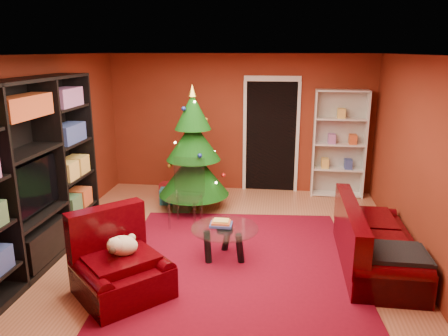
# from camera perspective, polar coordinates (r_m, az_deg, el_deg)

# --- Properties ---
(floor) EXTENTS (5.00, 5.50, 0.05)m
(floor) POSITION_cam_1_polar(r_m,az_deg,el_deg) (6.15, -0.48, -10.70)
(floor) COLOR #B06545
(floor) RESTS_ON ground
(ceiling) EXTENTS (5.00, 5.50, 0.05)m
(ceiling) POSITION_cam_1_polar(r_m,az_deg,el_deg) (5.53, -0.55, 14.83)
(ceiling) COLOR silver
(ceiling) RESTS_ON wall_back
(wall_back) EXTENTS (5.00, 0.05, 2.60)m
(wall_back) POSITION_cam_1_polar(r_m,az_deg,el_deg) (8.40, 2.08, 5.86)
(wall_back) COLOR maroon
(wall_back) RESTS_ON ground
(wall_left) EXTENTS (0.05, 5.50, 2.60)m
(wall_left) POSITION_cam_1_polar(r_m,az_deg,el_deg) (6.53, -23.05, 1.95)
(wall_left) COLOR maroon
(wall_left) RESTS_ON ground
(wall_right) EXTENTS (0.05, 5.50, 2.60)m
(wall_right) POSITION_cam_1_polar(r_m,az_deg,el_deg) (5.92, 24.50, 0.51)
(wall_right) COLOR maroon
(wall_right) RESTS_ON ground
(doorway) EXTENTS (1.06, 0.60, 2.16)m
(doorway) POSITION_cam_1_polar(r_m,az_deg,el_deg) (8.37, 6.14, 4.01)
(doorway) COLOR black
(doorway) RESTS_ON floor
(rug) EXTENTS (3.24, 3.70, 0.02)m
(rug) POSITION_cam_1_polar(r_m,az_deg,el_deg) (5.71, 1.69, -12.47)
(rug) COLOR maroon
(rug) RESTS_ON floor
(media_unit) EXTENTS (0.48, 3.04, 2.33)m
(media_unit) POSITION_cam_1_polar(r_m,az_deg,el_deg) (5.81, -24.42, -1.09)
(media_unit) COLOR black
(media_unit) RESTS_ON floor
(christmas_tree) EXTENTS (1.33, 1.33, 2.13)m
(christmas_tree) POSITION_cam_1_polar(r_m,az_deg,el_deg) (7.33, -4.02, 2.34)
(christmas_tree) COLOR #0C410C
(christmas_tree) RESTS_ON floor
(gift_box_teal) EXTENTS (0.30, 0.30, 0.27)m
(gift_box_teal) POSITION_cam_1_polar(r_m,az_deg,el_deg) (7.88, -7.36, -3.63)
(gift_box_teal) COLOR #1B7289
(gift_box_teal) RESTS_ON floor
(gift_box_green) EXTENTS (0.30, 0.30, 0.27)m
(gift_box_green) POSITION_cam_1_polar(r_m,az_deg,el_deg) (7.49, -5.40, -4.57)
(gift_box_green) COLOR #2A6631
(gift_box_green) RESTS_ON floor
(gift_box_red) EXTENTS (0.27, 0.27, 0.23)m
(gift_box_red) POSITION_cam_1_polar(r_m,az_deg,el_deg) (8.34, -7.46, -2.70)
(gift_box_red) COLOR maroon
(gift_box_red) RESTS_ON floor
(white_bookshelf) EXTENTS (0.94, 0.36, 2.03)m
(white_bookshelf) POSITION_cam_1_polar(r_m,az_deg,el_deg) (8.29, 14.81, 3.03)
(white_bookshelf) COLOR white
(white_bookshelf) RESTS_ON floor
(armchair) EXTENTS (1.39, 1.39, 0.77)m
(armchair) POSITION_cam_1_polar(r_m,az_deg,el_deg) (5.03, -13.24, -12.11)
(armchair) COLOR #320105
(armchair) RESTS_ON rug
(dog) EXTENTS (0.49, 0.50, 0.25)m
(dog) POSITION_cam_1_polar(r_m,az_deg,el_deg) (5.01, -13.09, -9.85)
(dog) COLOR beige
(dog) RESTS_ON armchair
(sofa) EXTENTS (0.88, 1.91, 0.82)m
(sofa) POSITION_cam_1_polar(r_m,az_deg,el_deg) (5.83, 19.45, -8.44)
(sofa) COLOR #320105
(sofa) RESTS_ON rug
(coffee_table) EXTENTS (0.87, 0.87, 0.55)m
(coffee_table) POSITION_cam_1_polar(r_m,az_deg,el_deg) (5.76, 0.11, -9.76)
(coffee_table) COLOR gray
(coffee_table) RESTS_ON rug
(acrylic_chair) EXTENTS (0.54, 0.58, 0.95)m
(acrylic_chair) POSITION_cam_1_polar(r_m,az_deg,el_deg) (6.71, -5.06, -3.86)
(acrylic_chair) COLOR #66605B
(acrylic_chair) RESTS_ON rug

